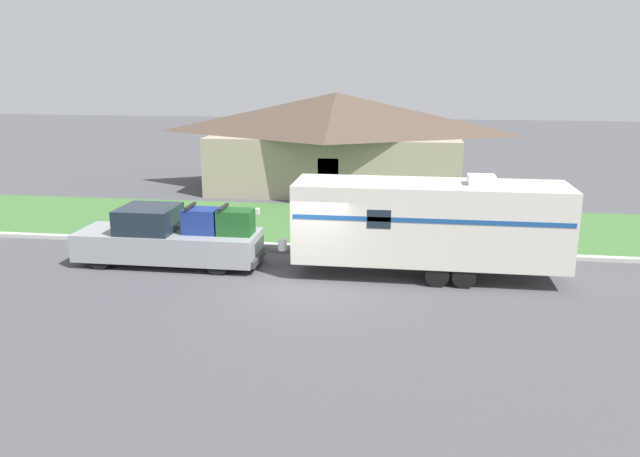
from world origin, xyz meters
The scene contains 7 objects.
ground_plane centered at (0.00, 0.00, 0.00)m, with size 120.00×120.00×0.00m, color #47474C.
curb_strip centered at (0.00, 3.75, 0.07)m, with size 80.00×0.30×0.14m.
lawn_strip centered at (0.00, 7.40, 0.01)m, with size 80.00×7.00×0.03m.
house_across_street centered at (-0.83, 14.91, 2.61)m, with size 13.56×6.92×5.03m.
pickup_truck centered at (-4.72, 1.38, 0.88)m, with size 6.10×1.96×2.03m.
travel_trailer centered at (3.65, 1.38, 1.73)m, with size 9.33×2.24×3.23m.
mailbox centered at (-2.66, 4.32, 1.00)m, with size 0.48×0.20×1.29m.
Camera 1 is at (2.94, -17.47, 6.42)m, focal length 35.00 mm.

